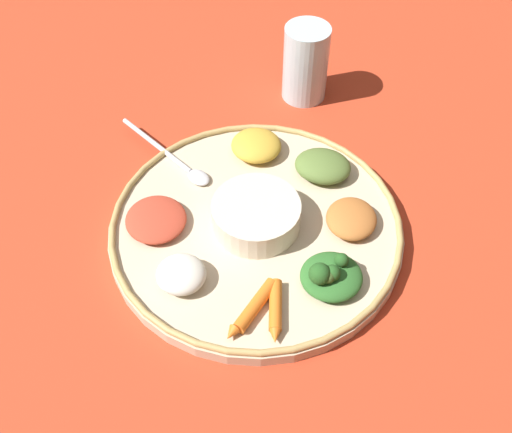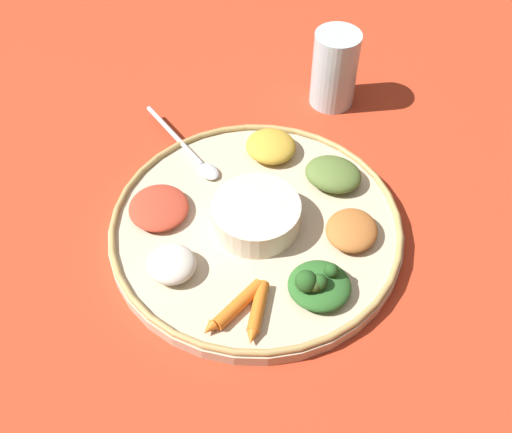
% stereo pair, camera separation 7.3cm
% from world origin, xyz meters
% --- Properties ---
extents(ground_plane, '(2.40, 2.40, 0.00)m').
position_xyz_m(ground_plane, '(0.00, 0.00, 0.00)').
color(ground_plane, '#B7381E').
extents(platter, '(0.37, 0.37, 0.02)m').
position_xyz_m(platter, '(0.00, 0.00, 0.01)').
color(platter, '#C6B293').
rests_on(platter, ground_plane).
extents(platter_rim, '(0.36, 0.36, 0.01)m').
position_xyz_m(platter_rim, '(0.00, 0.00, 0.02)').
color(platter_rim, tan).
rests_on(platter_rim, platter).
extents(center_bowl, '(0.11, 0.11, 0.04)m').
position_xyz_m(center_bowl, '(0.00, 0.00, 0.04)').
color(center_bowl, beige).
rests_on(center_bowl, platter).
extents(spoon, '(0.16, 0.12, 0.01)m').
position_xyz_m(spoon, '(0.12, -0.09, 0.02)').
color(spoon, silver).
rests_on(spoon, platter).
extents(greens_pile, '(0.09, 0.09, 0.04)m').
position_xyz_m(greens_pile, '(-0.10, 0.07, 0.03)').
color(greens_pile, '#2D6628').
rests_on(greens_pile, platter).
extents(carrot_near_spoon, '(0.05, 0.08, 0.02)m').
position_xyz_m(carrot_near_spoon, '(-0.02, 0.13, 0.02)').
color(carrot_near_spoon, orange).
rests_on(carrot_near_spoon, platter).
extents(carrot_outer, '(0.02, 0.08, 0.01)m').
position_xyz_m(carrot_outer, '(-0.04, 0.12, 0.02)').
color(carrot_outer, orange).
rests_on(carrot_outer, platter).
extents(mound_chickpea, '(0.07, 0.07, 0.02)m').
position_xyz_m(mound_chickpea, '(-0.12, -0.02, 0.03)').
color(mound_chickpea, '#B2662D').
rests_on(mound_chickpea, platter).
extents(mound_lentil_yellow, '(0.08, 0.07, 0.03)m').
position_xyz_m(mound_lentil_yellow, '(0.02, -0.13, 0.03)').
color(mound_lentil_yellow, gold).
rests_on(mound_lentil_yellow, platter).
extents(mound_collards, '(0.08, 0.07, 0.03)m').
position_xyz_m(mound_collards, '(-0.07, -0.10, 0.03)').
color(mound_collards, '#567033').
rests_on(mound_collards, platter).
extents(mound_berbere_red, '(0.11, 0.11, 0.02)m').
position_xyz_m(mound_berbere_red, '(0.12, 0.02, 0.03)').
color(mound_berbere_red, '#B73D28').
rests_on(mound_berbere_red, platter).
extents(mound_rice_white, '(0.07, 0.06, 0.03)m').
position_xyz_m(mound_rice_white, '(0.07, 0.10, 0.03)').
color(mound_rice_white, silver).
rests_on(mound_rice_white, platter).
extents(drinking_glass, '(0.07, 0.07, 0.12)m').
position_xyz_m(drinking_glass, '(-0.03, -0.29, 0.05)').
color(drinking_glass, silver).
rests_on(drinking_glass, ground_plane).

